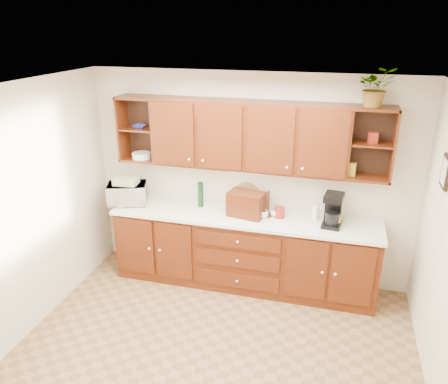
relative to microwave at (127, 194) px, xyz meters
The scene contains 25 objects.
floor 2.34m from the microwave, 43.15° to the right, with size 4.00×4.00×0.00m, color olive.
ceiling 2.58m from the microwave, 43.15° to the right, with size 4.00×4.00×0.00m, color white.
back_wall 1.57m from the microwave, 12.07° to the left, with size 4.00×4.00×0.00m, color beige.
left_wall 1.52m from the microwave, 108.62° to the right, with size 3.50×3.50×0.00m, color beige.
base_cabinets 1.64m from the microwave, ahead, with size 3.20×0.60×0.90m, color #391306.
countertop 1.53m from the microwave, ahead, with size 3.24×0.64×0.04m, color white.
upper_cabinets 1.74m from the microwave, ahead, with size 3.20×0.33×0.80m.
undercabinet_light 1.57m from the microwave, ahead, with size 0.40×0.05×0.03m, color white.
framed_picture 3.62m from the microwave, ahead, with size 0.03×0.24×0.30m, color black.
wicker_basket 0.07m from the microwave, 90.00° to the right, with size 0.26×0.26×0.13m, color olive.
microwave is the anchor object (origin of this frame).
towel_stack 0.18m from the microwave, ahead, with size 0.29×0.21×0.09m, color #EAD96E.
wine_bottle 0.94m from the microwave, ahead, with size 0.07×0.07×0.32m, color black.
woven_tray 1.52m from the microwave, 10.06° to the left, with size 0.33×0.33×0.02m, color olive.
bread_box 1.55m from the microwave, ahead, with size 0.42×0.27×0.30m, color #391306.
mug_tree 1.80m from the microwave, ahead, with size 0.25×0.27×0.32m.
canister_red 1.94m from the microwave, ahead, with size 0.12×0.12×0.13m, color maroon.
canister_white 2.36m from the microwave, ahead, with size 0.08×0.08×0.18m, color white.
canister_yellow 2.61m from the microwave, ahead, with size 0.08×0.08×0.12m, color gold.
coffee_maker 2.55m from the microwave, ahead, with size 0.24×0.29×0.39m.
bowl_stack 0.87m from the microwave, 41.29° to the left, with size 0.16×0.16×0.04m, color #293096.
plate_stack 0.53m from the microwave, 38.30° to the left, with size 0.24×0.24×0.07m, color white.
pantry_box_yellow 2.76m from the microwave, ahead, with size 0.08×0.07×0.15m, color gold.
pantry_box_red 3.02m from the microwave, ahead, with size 0.08×0.07×0.13m, color maroon.
potted_plant 3.19m from the microwave, ahead, with size 0.37×0.32×0.41m, color #999999.
Camera 1 is at (1.02, -3.24, 3.12)m, focal length 35.00 mm.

